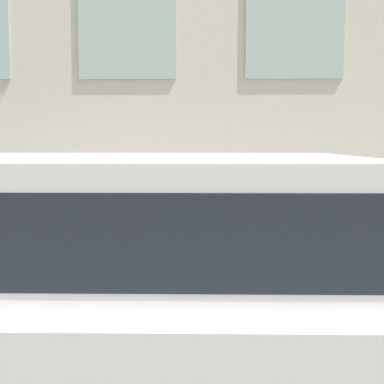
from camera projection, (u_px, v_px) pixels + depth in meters
The scene contains 5 objects.
ground_plane at pixel (82, 363), 4.26m from camera, with size 80.00×80.00×0.00m, color #514F4C.
sidewalk at pixel (112, 302), 5.69m from camera, with size 2.88×60.00×0.12m.
fire_hydrant at pixel (158, 281), 4.76m from camera, with size 0.35×0.46×0.79m.
person at pixel (223, 233), 5.24m from camera, with size 0.30×0.20×1.24m.
parked_truck_white_near at pixel (86, 285), 2.91m from camera, with size 2.08×4.58×1.68m.
Camera 1 is at (-4.10, -0.96, 1.76)m, focal length 50.00 mm.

